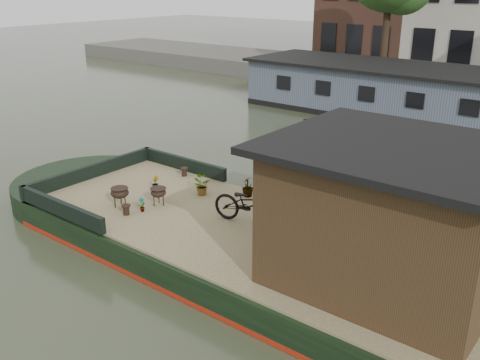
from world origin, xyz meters
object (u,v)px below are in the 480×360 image
Objects in this scene: bicycle at (250,204)px; dinghy at (334,127)px; cabin at (391,214)px; brazier_rear at (159,196)px; brazier_front at (120,197)px.

bicycle is 0.50× the size of dinghy.
bicycle is at bearing -127.61° from dinghy.
cabin is 2.35× the size of bicycle.
brazier_front is at bearing -136.72° from brazier_rear.
cabin is at bearing -112.73° from dinghy.
brazier_rear reaches higher than dinghy.
cabin is 11.39m from dinghy.
cabin is at bearing -105.65° from bicycle.
dinghy is at bearing 123.33° from cabin.
brazier_rear is at bearing -178.18° from cabin.
bicycle is (-3.16, 0.32, -0.78)m from cabin.
cabin is 9.62× the size of brazier_rear.
brazier_front is at bearing 100.54° from bicycle.
bicycle is at bearing 12.17° from brazier_rear.
bicycle is 3.78× the size of brazier_front.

